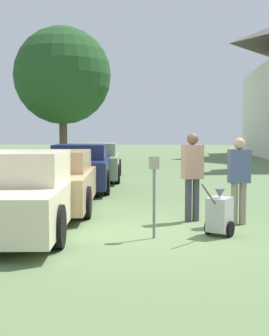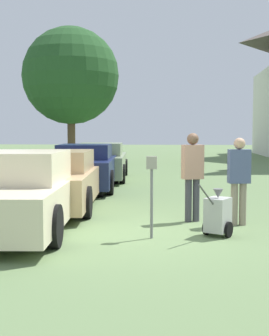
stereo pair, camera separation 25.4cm
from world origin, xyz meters
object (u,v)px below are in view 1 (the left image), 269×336
Objects in this scene: parking_meter at (154,182)px; parked_car_sage at (96,162)px; parked_car_tan at (55,180)px; person_worker at (192,171)px; equipment_cart at (219,214)px; parked_car_cream at (22,193)px; parked_car_navy at (81,168)px; person_supervisor at (239,175)px.

parked_car_sage is at bearing 104.17° from parking_meter.
person_worker reaches higher than parked_car_tan.
parking_meter is 1.33m from equipment_cart.
parked_car_navy is (-0.00, 6.31, 0.01)m from parked_car_cream.
person_supervisor is at bearing 38.56° from parking_meter.
parking_meter is 1.43× the size of equipment_cart.
parked_car_navy is at bearing 85.31° from parked_car_cream.
person_worker is at bearing -63.05° from parked_car_navy.
parked_car_cream is 1.04× the size of parked_car_navy.
parking_meter is at bearing -74.65° from parked_car_navy.
equipment_cart is (-0.49, -1.04, -0.60)m from person_supervisor.
parked_car_navy is (-0.00, 3.65, 0.03)m from parked_car_tan.
parking_meter is at bearing 45.06° from person_worker.
parking_meter is at bearing 30.37° from person_supervisor.
parked_car_cream reaches higher than parked_car_sage.
parked_car_cream is 2.84× the size of person_worker.
parked_car_navy reaches higher than parked_car_tan.
person_worker is at bearing -31.69° from parked_car_tan.
person_supervisor reaches higher than parked_car_sage.
parked_car_sage is (-0.00, 9.40, -0.01)m from parked_car_cream.
parking_meter is 2.11m from person_supervisor.
parked_car_tan is at bearing -47.07° from person_worker.
parked_car_tan is 3.65m from parked_car_navy.
parked_car_sage is at bearing 139.43° from equipment_cart.
parked_car_tan is 1.09× the size of parked_car_navy.
person_worker is 1.55m from equipment_cart.
person_worker is at bearing 65.13° from parking_meter.
parked_car_tan is 4.77m from equipment_cart.
parked_car_tan is 4.63m from person_supervisor.
parked_car_navy is at bearing 147.69° from equipment_cart.
parking_meter is (2.53, -3.28, 0.33)m from parked_car_tan.
parked_car_sage is 9.66m from person_supervisor.
parked_car_tan is at bearing -94.70° from parked_car_sage.
person_worker is at bearing -26.63° from person_supervisor.
parked_car_navy is at bearing -94.70° from parked_car_sage.
person_supervisor is at bearing 4.69° from parked_car_cream.
parking_meter is at bearing -137.98° from equipment_cart.
parked_car_navy is at bearing -78.42° from person_worker.
equipment_cart is (3.68, -0.35, -0.30)m from parked_car_cream.
parked_car_cream is 3.63× the size of parking_meter.
parked_car_tan is at bearing 169.48° from equipment_cart.
parked_car_tan is at bearing -33.43° from person_supervisor.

